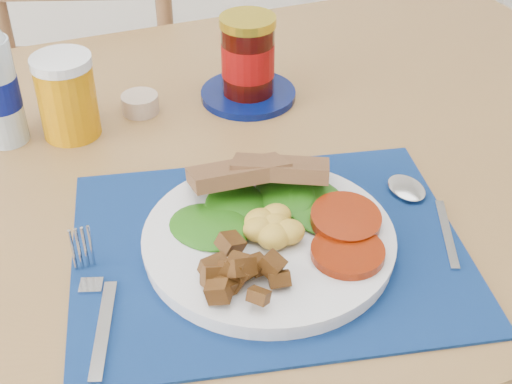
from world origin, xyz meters
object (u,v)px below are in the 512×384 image
at_px(breakfast_plate, 266,237).
at_px(juice_glass, 67,99).
at_px(chair_far, 103,87).
at_px(jam_on_saucer, 248,63).

distance_m(breakfast_plate, juice_glass, 0.37).
relative_size(chair_far, breakfast_plate, 3.61).
height_order(chair_far, juice_glass, chair_far).
bearing_deg(chair_far, jam_on_saucer, 124.09).
relative_size(chair_far, juice_glass, 9.10).
distance_m(chair_far, breakfast_plate, 0.92).
bearing_deg(breakfast_plate, juice_glass, 128.04).
height_order(breakfast_plate, jam_on_saucer, jam_on_saucer).
xyz_separation_m(chair_far, breakfast_plate, (0.04, -0.88, 0.25)).
bearing_deg(jam_on_saucer, juice_glass, -178.59).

